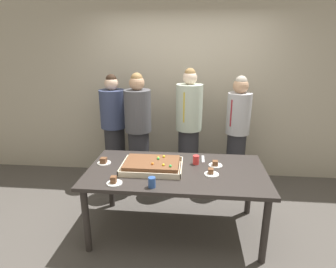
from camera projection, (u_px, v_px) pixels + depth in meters
The scene contains 15 objects.
ground_plane at pixel (176, 229), 3.25m from camera, with size 12.00×12.00×0.00m, color #4C4742.
interior_back_panel at pixel (184, 80), 4.31m from camera, with size 8.00×0.12×3.00m, color #B2A893.
party_table at pixel (176, 176), 3.05m from camera, with size 1.89×1.01×0.75m.
sheet_cake at pixel (152, 165), 3.03m from camera, with size 0.64×0.47×0.11m.
plated_slice_near_left at pixel (211, 173), 2.91m from camera, with size 0.15×0.15×0.06m.
plated_slice_near_right at pixel (215, 164), 3.11m from camera, with size 0.15×0.15×0.06m.
plated_slice_far_left at pixel (104, 162), 3.17m from camera, with size 0.15×0.15×0.07m.
plated_slice_far_right at pixel (114, 181), 2.72m from camera, with size 0.15×0.15×0.08m.
drink_cup_nearest at pixel (152, 182), 2.64m from camera, with size 0.07×0.07×0.10m, color #2D5199.
drink_cup_middle at pixel (196, 160), 3.15m from camera, with size 0.07×0.07×0.10m, color red.
cake_server_utensil at pixel (203, 159), 3.29m from camera, with size 0.03×0.20×0.01m, color silver.
person_serving_front at pixel (138, 132), 3.93m from camera, with size 0.36×0.36×1.67m.
person_green_shirt_behind at pixel (237, 132), 3.97m from camera, with size 0.33×0.33×1.63m.
person_striped_tie_right at pixel (189, 129), 3.98m from camera, with size 0.36×0.36×1.73m.
person_far_right_suit at pixel (114, 129), 4.20m from camera, with size 0.37×0.37×1.63m.
Camera 1 is at (0.18, -2.76, 2.03)m, focal length 30.35 mm.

